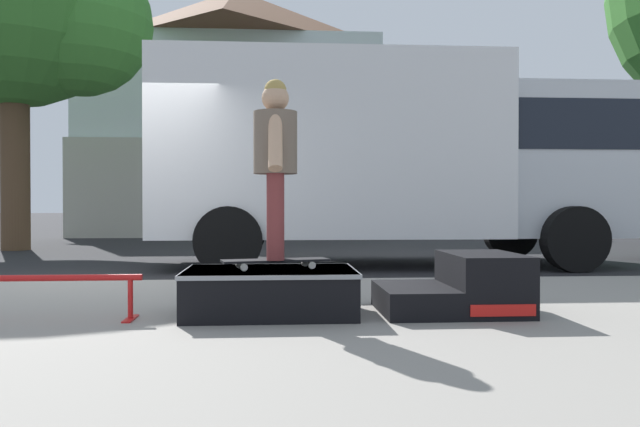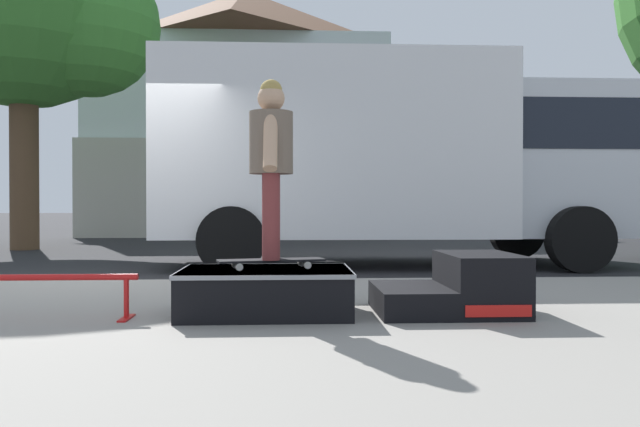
{
  "view_description": "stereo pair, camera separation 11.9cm",
  "coord_description": "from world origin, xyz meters",
  "px_view_note": "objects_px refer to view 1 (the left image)",
  "views": [
    {
      "loc": [
        1.99,
        -7.19,
        0.91
      ],
      "look_at": [
        2.43,
        -1.04,
        0.83
      ],
      "focal_mm": 35.02,
      "sensor_mm": 36.0,
      "label": 1
    },
    {
      "loc": [
        2.1,
        -7.2,
        0.91
      ],
      "look_at": [
        2.43,
        -1.04,
        0.83
      ],
      "focal_mm": 35.02,
      "sensor_mm": 36.0,
      "label": 2
    }
  ],
  "objects_px": {
    "skate_box": "(270,290)",
    "skateboard": "(275,261)",
    "kicker_ramp": "(462,288)",
    "box_truck": "(391,153)",
    "grind_rail": "(51,287)",
    "street_tree_neighbour": "(28,1)",
    "skater_kid": "(275,154)"
  },
  "relations": [
    {
      "from": "skate_box",
      "to": "skateboard",
      "type": "relative_size",
      "value": 1.53
    },
    {
      "from": "skate_box",
      "to": "kicker_ramp",
      "type": "height_order",
      "value": "kicker_ramp"
    },
    {
      "from": "skate_box",
      "to": "kicker_ramp",
      "type": "relative_size",
      "value": 1.19
    },
    {
      "from": "box_truck",
      "to": "grind_rail",
      "type": "bearing_deg",
      "value": -123.18
    },
    {
      "from": "skate_box",
      "to": "street_tree_neighbour",
      "type": "bearing_deg",
      "value": 120.09
    },
    {
      "from": "skate_box",
      "to": "skateboard",
      "type": "height_order",
      "value": "skateboard"
    },
    {
      "from": "street_tree_neighbour",
      "to": "skate_box",
      "type": "bearing_deg",
      "value": -59.91
    },
    {
      "from": "skate_box",
      "to": "skater_kid",
      "type": "relative_size",
      "value": 0.94
    },
    {
      "from": "grind_rail",
      "to": "kicker_ramp",
      "type": "bearing_deg",
      "value": 2.87
    },
    {
      "from": "grind_rail",
      "to": "skateboard",
      "type": "height_order",
      "value": "skateboard"
    },
    {
      "from": "kicker_ramp",
      "to": "skateboard",
      "type": "relative_size",
      "value": 1.28
    },
    {
      "from": "kicker_ramp",
      "to": "skater_kid",
      "type": "height_order",
      "value": "skater_kid"
    },
    {
      "from": "kicker_ramp",
      "to": "skate_box",
      "type": "bearing_deg",
      "value": 179.98
    },
    {
      "from": "kicker_ramp",
      "to": "skateboard",
      "type": "distance_m",
      "value": 1.39
    },
    {
      "from": "skate_box",
      "to": "kicker_ramp",
      "type": "xyz_separation_m",
      "value": [
        1.42,
        -0.0,
        0.0
      ]
    },
    {
      "from": "skateboard",
      "to": "box_truck",
      "type": "distance_m",
      "value": 5.29
    },
    {
      "from": "grind_rail",
      "to": "skater_kid",
      "type": "bearing_deg",
      "value": 6.72
    },
    {
      "from": "skate_box",
      "to": "street_tree_neighbour",
      "type": "xyz_separation_m",
      "value": [
        -4.98,
        8.59,
        4.78
      ]
    },
    {
      "from": "skate_box",
      "to": "skateboard",
      "type": "bearing_deg",
      "value": 41.12
    },
    {
      "from": "kicker_ramp",
      "to": "skater_kid",
      "type": "distance_m",
      "value": 1.69
    },
    {
      "from": "grind_rail",
      "to": "street_tree_neighbour",
      "type": "height_order",
      "value": "street_tree_neighbour"
    },
    {
      "from": "kicker_ramp",
      "to": "street_tree_neighbour",
      "type": "distance_m",
      "value": 11.72
    },
    {
      "from": "kicker_ramp",
      "to": "grind_rail",
      "type": "height_order",
      "value": "kicker_ramp"
    },
    {
      "from": "box_truck",
      "to": "street_tree_neighbour",
      "type": "height_order",
      "value": "street_tree_neighbour"
    },
    {
      "from": "kicker_ramp",
      "to": "street_tree_neighbour",
      "type": "height_order",
      "value": "street_tree_neighbour"
    },
    {
      "from": "kicker_ramp",
      "to": "skater_kid",
      "type": "relative_size",
      "value": 0.79
    },
    {
      "from": "grind_rail",
      "to": "skateboard",
      "type": "distance_m",
      "value": 1.55
    },
    {
      "from": "kicker_ramp",
      "to": "box_truck",
      "type": "relative_size",
      "value": 0.15
    },
    {
      "from": "kicker_ramp",
      "to": "skater_kid",
      "type": "bearing_deg",
      "value": 178.57
    },
    {
      "from": "box_truck",
      "to": "skater_kid",
      "type": "bearing_deg",
      "value": -109.9
    },
    {
      "from": "skateboard",
      "to": "street_tree_neighbour",
      "type": "height_order",
      "value": "street_tree_neighbour"
    },
    {
      "from": "skateboard",
      "to": "box_truck",
      "type": "xyz_separation_m",
      "value": [
        1.75,
        4.84,
        1.2
      ]
    }
  ]
}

